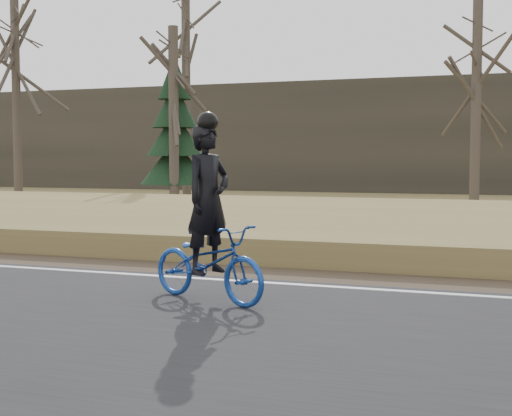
% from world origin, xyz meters
% --- Properties ---
extents(ground, '(120.00, 120.00, 0.00)m').
position_xyz_m(ground, '(0.00, 0.00, 0.00)').
color(ground, olive).
rests_on(ground, ground).
extents(edge_line, '(120.00, 0.12, 0.01)m').
position_xyz_m(edge_line, '(0.00, 0.20, 0.07)').
color(edge_line, silver).
rests_on(edge_line, road).
extents(shoulder, '(120.00, 1.60, 0.04)m').
position_xyz_m(shoulder, '(0.00, 1.20, 0.02)').
color(shoulder, '#473A2B').
rests_on(shoulder, ground).
extents(embankment, '(120.00, 5.00, 0.44)m').
position_xyz_m(embankment, '(0.00, 4.20, 0.22)').
color(embankment, olive).
rests_on(embankment, ground).
extents(ballast, '(120.00, 3.00, 0.45)m').
position_xyz_m(ballast, '(0.00, 8.00, 0.23)').
color(ballast, slate).
rests_on(ballast, ground).
extents(railroad, '(120.00, 2.40, 0.29)m').
position_xyz_m(railroad, '(0.00, 8.00, 0.53)').
color(railroad, black).
rests_on(railroad, ballast).
extents(treeline_backdrop, '(120.00, 4.00, 6.00)m').
position_xyz_m(treeline_backdrop, '(0.00, 30.00, 3.00)').
color(treeline_backdrop, '#383328').
rests_on(treeline_backdrop, ground).
extents(cyclist, '(1.93, 1.25, 2.33)m').
position_xyz_m(cyclist, '(2.75, -1.25, 0.81)').
color(cyclist, navy).
rests_on(cyclist, road).
extents(bare_tree_far_left, '(0.36, 0.36, 8.59)m').
position_xyz_m(bare_tree_far_left, '(-12.98, 15.19, 4.30)').
color(bare_tree_far_left, '#4D4438').
rests_on(bare_tree_far_left, ground).
extents(bare_tree_left, '(0.36, 0.36, 9.05)m').
position_xyz_m(bare_tree_left, '(-6.57, 17.90, 4.53)').
color(bare_tree_left, '#4D4438').
rests_on(bare_tree_left, ground).
extents(bare_tree_near_left, '(0.36, 0.36, 6.50)m').
position_xyz_m(bare_tree_near_left, '(-5.15, 13.84, 3.25)').
color(bare_tree_near_left, '#4D4438').
rests_on(bare_tree_near_left, ground).
extents(bare_tree_center, '(0.36, 0.36, 7.55)m').
position_xyz_m(bare_tree_center, '(5.03, 17.06, 3.78)').
color(bare_tree_center, '#4D4438').
rests_on(bare_tree_center, ground).
extents(conifer, '(2.60, 2.60, 5.68)m').
position_xyz_m(conifer, '(-5.61, 14.86, 2.69)').
color(conifer, '#4D4438').
rests_on(conifer, ground).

